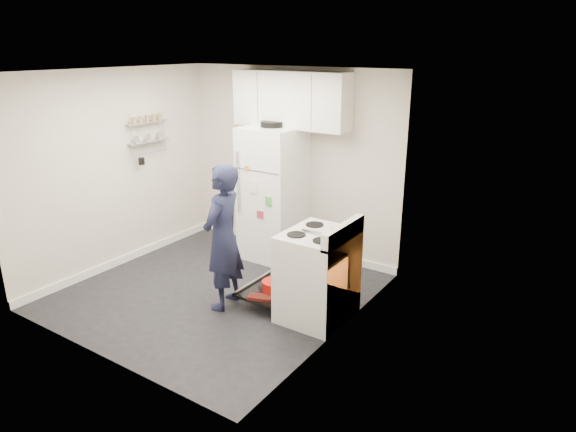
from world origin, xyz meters
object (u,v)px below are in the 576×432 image
Objects in this scene: electric_range at (316,276)px; open_oven_door at (272,288)px; person at (223,238)px; refrigerator at (273,193)px.

open_oven_door is at bearing -177.74° from electric_range.
electric_range is 0.69× the size of person.
open_oven_door is at bearing -55.54° from refrigerator.
electric_range is at bearing 2.26° from open_oven_door.
open_oven_door is 0.81m from person.
refrigerator is at bearing 140.34° from electric_range.
open_oven_door is 0.45× the size of person.
person is (0.36, -1.44, -0.09)m from refrigerator.
refrigerator is (-1.33, 1.10, 0.42)m from electric_range.
person is (-0.41, -0.32, 0.62)m from open_oven_door.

